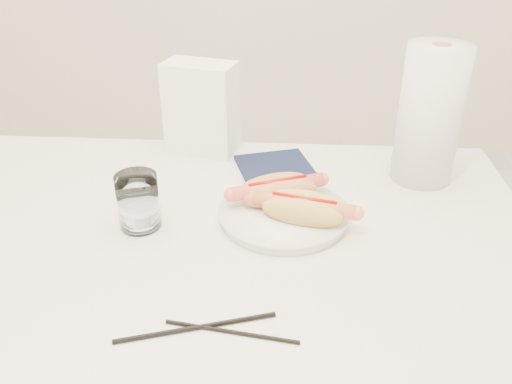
# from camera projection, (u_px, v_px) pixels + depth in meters

# --- Properties ---
(table) EXTENTS (1.20, 0.80, 0.75)m
(table) POSITION_uv_depth(u_px,v_px,m) (209.00, 260.00, 1.00)
(table) COLOR silver
(table) RESTS_ON ground
(plate) EXTENTS (0.31, 0.31, 0.02)m
(plate) POSITION_uv_depth(u_px,v_px,m) (283.00, 216.00, 1.00)
(plate) COLOR white
(plate) RESTS_ON table
(hotdog_left) EXTENTS (0.18, 0.12, 0.05)m
(hotdog_left) POSITION_uv_depth(u_px,v_px,m) (277.00, 190.00, 1.02)
(hotdog_left) COLOR tan
(hotdog_left) RESTS_ON plate
(hotdog_right) EXTENTS (0.19, 0.11, 0.05)m
(hotdog_right) POSITION_uv_depth(u_px,v_px,m) (304.00, 209.00, 0.96)
(hotdog_right) COLOR #D3AC52
(hotdog_right) RESTS_ON plate
(water_glass) EXTENTS (0.07, 0.07, 0.10)m
(water_glass) POSITION_uv_depth(u_px,v_px,m) (138.00, 201.00, 0.97)
(water_glass) COLOR white
(water_glass) RESTS_ON table
(chopstick_near) EXTENTS (0.22, 0.08, 0.01)m
(chopstick_near) POSITION_uv_depth(u_px,v_px,m) (196.00, 328.00, 0.76)
(chopstick_near) COLOR black
(chopstick_near) RESTS_ON table
(chopstick_far) EXTENTS (0.19, 0.03, 0.01)m
(chopstick_far) POSITION_uv_depth(u_px,v_px,m) (232.00, 332.00, 0.75)
(chopstick_far) COLOR black
(chopstick_far) RESTS_ON table
(napkin_box) EXTENTS (0.17, 0.12, 0.21)m
(napkin_box) POSITION_uv_depth(u_px,v_px,m) (201.00, 108.00, 1.22)
(napkin_box) COLOR white
(napkin_box) RESTS_ON table
(navy_napkin) EXTENTS (0.20, 0.20, 0.01)m
(navy_napkin) POSITION_uv_depth(u_px,v_px,m) (276.00, 168.00, 1.18)
(navy_napkin) COLOR #101633
(navy_napkin) RESTS_ON table
(paper_towel_roll) EXTENTS (0.14, 0.14, 0.28)m
(paper_towel_roll) POSITION_uv_depth(u_px,v_px,m) (430.00, 115.00, 1.09)
(paper_towel_roll) COLOR silver
(paper_towel_roll) RESTS_ON table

